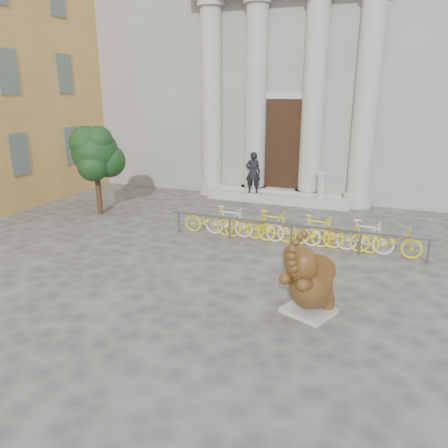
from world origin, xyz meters
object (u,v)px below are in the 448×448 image
at_px(elephant_statue, 309,283).
at_px(pedestrian, 253,173).
at_px(tree, 96,153).
at_px(bike_rack, 293,229).

height_order(elephant_statue, pedestrian, pedestrian).
distance_m(elephant_statue, tree, 10.21).
height_order(elephant_statue, tree, tree).
bearing_deg(tree, elephant_statue, -28.67).
bearing_deg(bike_rack, pedestrian, 120.66).
distance_m(elephant_statue, bike_rack, 4.36).
bearing_deg(elephant_statue, tree, 174.53).
xyz_separation_m(elephant_statue, tree, (-8.84, 4.84, 1.63)).
height_order(bike_rack, tree, tree).
relative_size(elephant_statue, tree, 0.58).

